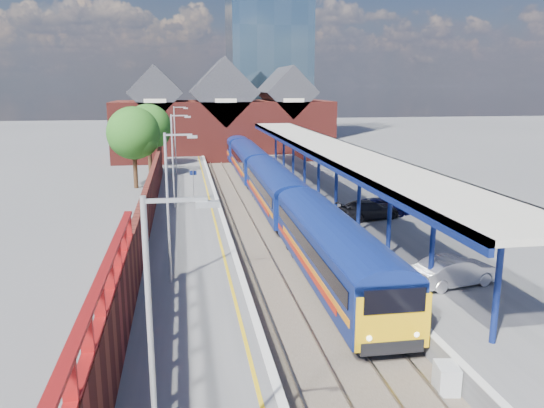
{
  "coord_description": "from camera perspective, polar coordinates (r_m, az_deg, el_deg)",
  "views": [
    {
      "loc": [
        -5.73,
        -17.95,
        10.0
      ],
      "look_at": [
        -0.2,
        14.84,
        2.6
      ],
      "focal_mm": 35.0,
      "sensor_mm": 36.0,
      "label": 1
    }
  ],
  "objects": [
    {
      "name": "parked_car_dark",
      "position": [
        37.22,
        10.34,
        -0.62
      ],
      "size": [
        4.81,
        2.87,
        1.31
      ],
      "primitive_type": "imported",
      "rotation": [
        0.0,
        0.0,
        1.82
      ],
      "color": "black",
      "rests_on": "right_platform"
    },
    {
      "name": "right_platform",
      "position": [
        40.84,
        7.39,
        -1.01
      ],
      "size": [
        6.0,
        76.0,
        1.0
      ],
      "primitive_type": "cube",
      "color": "#565659",
      "rests_on": "ground"
    },
    {
      "name": "ground",
      "position": [
        49.32,
        -2.7,
        0.83
      ],
      "size": [
        240.0,
        240.0,
        0.0
      ],
      "primitive_type": "plane",
      "color": "#5B5B5E",
      "rests_on": "ground"
    },
    {
      "name": "rails",
      "position": [
        39.63,
        -0.96,
        -1.89
      ],
      "size": [
        4.51,
        76.0,
        0.14
      ],
      "color": "slate",
      "rests_on": "ground"
    },
    {
      "name": "lamp_post_c",
      "position": [
        40.27,
        -10.44,
        5.19
      ],
      "size": [
        1.48,
        0.18,
        7.0
      ],
      "color": "#A5A8AA",
      "rests_on": "left_platform"
    },
    {
      "name": "lamp_post_d",
      "position": [
        56.18,
        -10.26,
        7.23
      ],
      "size": [
        1.48,
        0.18,
        7.0
      ],
      "color": "#A5A8AA",
      "rests_on": "left_platform"
    },
    {
      "name": "coping_right",
      "position": [
        40.0,
        3.5,
        -0.45
      ],
      "size": [
        0.3,
        76.0,
        0.05
      ],
      "primitive_type": "cube",
      "color": "silver",
      "rests_on": "right_platform"
    },
    {
      "name": "station_building",
      "position": [
        76.3,
        -5.32,
        9.07
      ],
      "size": [
        30.0,
        12.12,
        13.78
      ],
      "color": "#5B1B18",
      "rests_on": "ground"
    },
    {
      "name": "yellow_line",
      "position": [
        39.05,
        -6.41,
        -0.85
      ],
      "size": [
        0.14,
        76.0,
        0.01
      ],
      "primitive_type": "cube",
      "color": "yellow",
      "rests_on": "left_platform"
    },
    {
      "name": "ballast_bed",
      "position": [
        39.66,
        -0.96,
        -2.02
      ],
      "size": [
        6.0,
        76.0,
        0.06
      ],
      "primitive_type": "cube",
      "color": "#473D33",
      "rests_on": "ground"
    },
    {
      "name": "lamp_post_a",
      "position": [
        11.16,
        -12.18,
        -14.43
      ],
      "size": [
        1.48,
        0.18,
        7.0
      ],
      "color": "#A5A8AA",
      "rests_on": "left_platform"
    },
    {
      "name": "tree_near",
      "position": [
        54.26,
        -14.54,
        7.23
      ],
      "size": [
        5.2,
        5.2,
        8.1
      ],
      "color": "#382314",
      "rests_on": "ground"
    },
    {
      "name": "relay_cabinet",
      "position": [
        19.43,
        18.26,
        -17.43
      ],
      "size": [
        0.84,
        1.0,
        1.0
      ],
      "primitive_type": "cube",
      "rotation": [
        0.0,
        0.0,
        -0.17
      ],
      "color": "#B5B7BA",
      "rests_on": "ground"
    },
    {
      "name": "train",
      "position": [
        50.6,
        -1.25,
        3.58
      ],
      "size": [
        2.97,
        65.93,
        3.45
      ],
      "color": "navy",
      "rests_on": "ground"
    },
    {
      "name": "left_platform",
      "position": [
        39.13,
        -8.95,
        -1.66
      ],
      "size": [
        5.0,
        76.0,
        1.0
      ],
      "primitive_type": "cube",
      "color": "#565659",
      "rests_on": "ground"
    },
    {
      "name": "platform_sign",
      "position": [
        42.59,
        -8.46,
        2.52
      ],
      "size": [
        0.55,
        0.08,
        2.5
      ],
      "color": "#A5A8AA",
      "rests_on": "left_platform"
    },
    {
      "name": "lamp_post_b",
      "position": [
        24.48,
        -10.85,
        0.51
      ],
      "size": [
        1.48,
        0.18,
        7.0
      ],
      "color": "#A5A8AA",
      "rests_on": "left_platform"
    },
    {
      "name": "brick_wall",
      "position": [
        32.47,
        -13.5,
        -1.25
      ],
      "size": [
        0.35,
        50.0,
        3.86
      ],
      "color": "#5B1B18",
      "rests_on": "left_platform"
    },
    {
      "name": "tree_far",
      "position": [
        62.14,
        -13.01,
        7.94
      ],
      "size": [
        5.2,
        5.2,
        8.1
      ],
      "color": "#382314",
      "rests_on": "ground"
    },
    {
      "name": "glass_tower",
      "position": [
        99.73,
        -0.47,
        18.42
      ],
      "size": [
        14.2,
        14.2,
        40.3
      ],
      "color": "slate",
      "rests_on": "ground"
    },
    {
      "name": "parked_car_blue",
      "position": [
        38.91,
        11.86,
        -0.24
      ],
      "size": [
        4.48,
        3.11,
        1.14
      ],
      "primitive_type": "imported",
      "rotation": [
        0.0,
        0.0,
        1.24
      ],
      "color": "navy",
      "rests_on": "right_platform"
    },
    {
      "name": "parked_car_silver",
      "position": [
        25.99,
        19.07,
        -6.83
      ],
      "size": [
        4.37,
        2.29,
        1.37
      ],
      "primitive_type": "imported",
      "rotation": [
        0.0,
        0.0,
        1.78
      ],
      "color": "#BDBCC1",
      "rests_on": "right_platform"
    },
    {
      "name": "canopy",
      "position": [
        41.72,
        6.11,
        5.94
      ],
      "size": [
        4.5,
        52.0,
        4.48
      ],
      "color": "navy",
      "rests_on": "right_platform"
    },
    {
      "name": "coping_left",
      "position": [
        39.09,
        -5.54,
        -0.79
      ],
      "size": [
        0.3,
        76.0,
        0.05
      ],
      "primitive_type": "cube",
      "color": "silver",
      "rests_on": "left_platform"
    }
  ]
}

